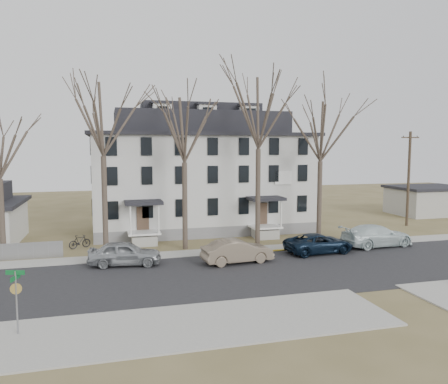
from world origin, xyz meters
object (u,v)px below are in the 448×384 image
object	(u,v)px
tree_mid_right	(321,127)
utility_pole_far	(409,177)
boarding_house	(201,174)
car_silver	(125,254)
car_white	(377,236)
tree_mid_left	(184,125)
tree_far_left	(102,114)
car_navy	(319,244)
bicycle_left	(146,238)
bicycle_right	(80,242)
tree_center	(259,107)
street_sign	(16,293)
car_tan	(237,252)

from	to	relation	value
tree_mid_right	utility_pole_far	size ratio (longest dim) A/B	1.34
boarding_house	tree_mid_right	xyz separation A→B (m)	(8.50, -8.15, 4.22)
car_silver	car_white	size ratio (longest dim) A/B	0.81
tree_mid_right	utility_pole_far	distance (m)	13.55
tree_mid_left	car_silver	distance (m)	10.71
tree_far_left	car_navy	size ratio (longest dim) A/B	2.63
tree_far_left	car_navy	distance (m)	18.63
boarding_house	car_navy	xyz separation A→B (m)	(6.42, -12.22, -4.66)
bicycle_left	bicycle_right	world-z (taller)	bicycle_right
tree_far_left	tree_mid_right	size ratio (longest dim) A/B	1.08
tree_center	bicycle_left	bearing A→B (deg)	162.32
tree_center	bicycle_left	xyz separation A→B (m)	(-8.77, 2.79, -10.65)
street_sign	tree_center	bearing A→B (deg)	57.85
tree_far_left	street_sign	size ratio (longest dim) A/B	4.86
tree_mid_left	tree_center	distance (m)	6.18
bicycle_left	tree_center	bearing A→B (deg)	-120.73
car_silver	car_navy	bearing A→B (deg)	-83.00
utility_pole_far	car_white	size ratio (longest dim) A/B	1.60
car_white	car_silver	bearing A→B (deg)	86.89
tree_center	car_white	size ratio (longest dim) A/B	2.48
bicycle_left	bicycle_right	bearing A→B (deg)	84.54
boarding_house	utility_pole_far	distance (m)	20.88
car_silver	car_tan	world-z (taller)	car_silver
boarding_house	bicycle_right	world-z (taller)	boarding_house
bicycle_right	car_navy	bearing A→B (deg)	-135.83
tree_center	tree_far_left	bearing A→B (deg)	180.00
car_tan	car_navy	xyz separation A→B (m)	(6.72, 1.11, -0.08)
tree_mid_left	bicycle_right	distance (m)	12.27
bicycle_right	tree_far_left	bearing A→B (deg)	-162.85
tree_far_left	tree_center	size ratio (longest dim) A/B	0.93
tree_mid_left	utility_pole_far	xyz separation A→B (m)	(23.50, 4.20, -4.70)
street_sign	tree_mid_right	bearing A→B (deg)	49.51
tree_far_left	car_silver	world-z (taller)	tree_far_left
car_navy	utility_pole_far	bearing A→B (deg)	-64.24
tree_mid_left	street_sign	bearing A→B (deg)	-124.59
car_silver	car_navy	world-z (taller)	car_silver
bicycle_left	utility_pole_far	bearing A→B (deg)	-99.99
tree_mid_left	car_silver	xyz separation A→B (m)	(-4.77, -3.85, -8.79)
utility_pole_far	tree_center	bearing A→B (deg)	-166.50
car_white	bicycle_right	distance (m)	23.53
car_navy	street_sign	bearing A→B (deg)	112.65
car_silver	car_white	distance (m)	19.70
utility_pole_far	car_navy	bearing A→B (deg)	-149.57
car_silver	tree_mid_left	bearing A→B (deg)	-43.20
bicycle_left	street_sign	xyz separation A→B (m)	(-6.81, -16.68, 1.41)
tree_far_left	street_sign	bearing A→B (deg)	-104.43
boarding_house	tree_mid_right	world-z (taller)	tree_mid_right
tree_mid_right	car_tan	bearing A→B (deg)	-149.49
utility_pole_far	street_sign	bearing A→B (deg)	-151.33
utility_pole_far	car_tan	xyz separation A→B (m)	(-20.79, -9.38, -4.10)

